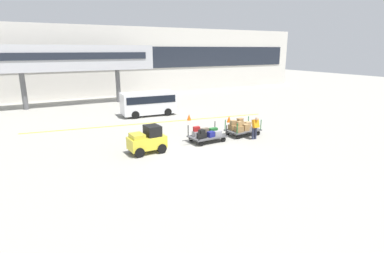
{
  "coord_description": "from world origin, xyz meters",
  "views": [
    {
      "loc": [
        -8.04,
        -14.08,
        5.84
      ],
      "look_at": [
        0.69,
        1.93,
        1.19
      ],
      "focal_mm": 28.45,
      "sensor_mm": 36.0,
      "label": 1
    }
  ],
  "objects_px": {
    "safety_cone_near": "(229,119)",
    "baggage_handler": "(255,127)",
    "baggage_cart_lead": "(206,134)",
    "baggage_cart_middle": "(241,127)",
    "safety_cone_far": "(189,117)",
    "shuttle_van": "(149,102)",
    "baggage_tug": "(147,140)"
  },
  "relations": [
    {
      "from": "baggage_cart_lead",
      "to": "baggage_handler",
      "type": "xyz_separation_m",
      "value": [
        3.11,
        -1.09,
        0.37
      ]
    },
    {
      "from": "safety_cone_near",
      "to": "safety_cone_far",
      "type": "xyz_separation_m",
      "value": [
        -2.55,
        2.19,
        0.0
      ]
    },
    {
      "from": "baggage_cart_lead",
      "to": "safety_cone_near",
      "type": "relative_size",
      "value": 5.51
    },
    {
      "from": "baggage_cart_lead",
      "to": "baggage_cart_middle",
      "type": "height_order",
      "value": "baggage_cart_middle"
    },
    {
      "from": "baggage_tug",
      "to": "safety_cone_near",
      "type": "distance_m",
      "value": 9.45
    },
    {
      "from": "baggage_cart_lead",
      "to": "baggage_handler",
      "type": "bearing_deg",
      "value": -19.22
    },
    {
      "from": "baggage_cart_lead",
      "to": "shuttle_van",
      "type": "bearing_deg",
      "value": 92.04
    },
    {
      "from": "safety_cone_near",
      "to": "baggage_handler",
      "type": "bearing_deg",
      "value": -105.58
    },
    {
      "from": "baggage_cart_lead",
      "to": "safety_cone_far",
      "type": "xyz_separation_m",
      "value": [
        1.91,
        5.96,
        -0.22
      ]
    },
    {
      "from": "baggage_cart_middle",
      "to": "safety_cone_far",
      "type": "relative_size",
      "value": 5.51
    },
    {
      "from": "baggage_tug",
      "to": "safety_cone_near",
      "type": "relative_size",
      "value": 3.91
    },
    {
      "from": "baggage_handler",
      "to": "safety_cone_near",
      "type": "relative_size",
      "value": 2.84
    },
    {
      "from": "baggage_tug",
      "to": "baggage_cart_lead",
      "type": "bearing_deg",
      "value": 2.82
    },
    {
      "from": "baggage_cart_middle",
      "to": "safety_cone_near",
      "type": "bearing_deg",
      "value": 66.69
    },
    {
      "from": "baggage_handler",
      "to": "shuttle_van",
      "type": "distance_m",
      "value": 11.12
    },
    {
      "from": "safety_cone_far",
      "to": "baggage_handler",
      "type": "bearing_deg",
      "value": -80.32
    },
    {
      "from": "baggage_tug",
      "to": "shuttle_van",
      "type": "relative_size",
      "value": 0.44
    },
    {
      "from": "baggage_handler",
      "to": "shuttle_van",
      "type": "height_order",
      "value": "shuttle_van"
    },
    {
      "from": "baggage_cart_lead",
      "to": "baggage_tug",
      "type": "bearing_deg",
      "value": -177.18
    },
    {
      "from": "baggage_cart_middle",
      "to": "baggage_handler",
      "type": "relative_size",
      "value": 1.94
    },
    {
      "from": "baggage_tug",
      "to": "baggage_cart_middle",
      "type": "height_order",
      "value": "baggage_tug"
    },
    {
      "from": "baggage_handler",
      "to": "safety_cone_far",
      "type": "height_order",
      "value": "baggage_handler"
    },
    {
      "from": "baggage_handler",
      "to": "baggage_cart_middle",
      "type": "bearing_deg",
      "value": 98.38
    },
    {
      "from": "baggage_tug",
      "to": "baggage_cart_middle",
      "type": "xyz_separation_m",
      "value": [
        7.02,
        0.39,
        -0.2
      ]
    },
    {
      "from": "baggage_cart_middle",
      "to": "safety_cone_near",
      "type": "relative_size",
      "value": 5.51
    },
    {
      "from": "baggage_tug",
      "to": "baggage_cart_lead",
      "type": "distance_m",
      "value": 4.11
    },
    {
      "from": "baggage_cart_lead",
      "to": "safety_cone_far",
      "type": "height_order",
      "value": "baggage_cart_lead"
    },
    {
      "from": "baggage_cart_lead",
      "to": "safety_cone_far",
      "type": "distance_m",
      "value": 6.26
    },
    {
      "from": "shuttle_van",
      "to": "baggage_cart_middle",
      "type": "bearing_deg",
      "value": -70.64
    },
    {
      "from": "baggage_cart_lead",
      "to": "shuttle_van",
      "type": "height_order",
      "value": "shuttle_van"
    },
    {
      "from": "baggage_cart_middle",
      "to": "shuttle_van",
      "type": "height_order",
      "value": "shuttle_van"
    },
    {
      "from": "baggage_cart_lead",
      "to": "baggage_cart_middle",
      "type": "distance_m",
      "value": 2.93
    }
  ]
}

